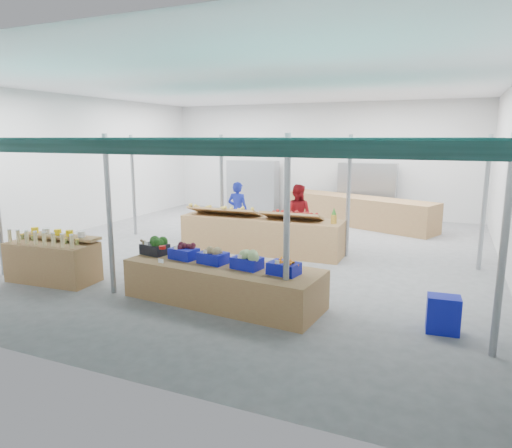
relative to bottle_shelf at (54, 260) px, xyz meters
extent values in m
plane|color=slate|center=(2.62, 3.89, -0.44)|extent=(13.00, 13.00, 0.00)
plane|color=silver|center=(2.62, 3.89, 3.76)|extent=(13.00, 13.00, 0.00)
plane|color=silver|center=(2.62, 10.39, 1.66)|extent=(12.00, 0.00, 12.00)
plane|color=silver|center=(-3.38, 3.89, 1.66)|extent=(0.00, 13.00, 13.00)
cylinder|color=gray|center=(-1.38, 4.39, 1.06)|extent=(0.10, 0.10, 3.00)
cylinder|color=gray|center=(1.62, -0.11, 1.06)|extent=(0.10, 0.10, 3.00)
cylinder|color=gray|center=(1.62, 4.39, 1.06)|extent=(0.10, 0.10, 3.00)
cylinder|color=gray|center=(5.12, -0.11, 1.06)|extent=(0.10, 0.10, 3.00)
cylinder|color=gray|center=(5.12, 4.39, 1.06)|extent=(0.10, 0.10, 3.00)
cylinder|color=gray|center=(8.12, -0.11, 1.06)|extent=(0.10, 0.10, 3.00)
cylinder|color=gray|center=(8.12, 4.39, 1.06)|extent=(0.10, 0.10, 3.00)
cylinder|color=gray|center=(3.37, -0.11, 2.41)|extent=(10.00, 0.06, 0.06)
cylinder|color=gray|center=(3.37, 4.39, 2.41)|extent=(10.00, 0.06, 0.06)
cube|color=black|center=(3.37, -0.76, 2.34)|extent=(9.50, 1.28, 0.30)
cube|color=black|center=(3.37, 0.54, 2.34)|extent=(9.50, 1.28, 0.30)
cube|color=black|center=(3.37, 3.74, 2.34)|extent=(9.50, 1.28, 0.30)
cube|color=black|center=(3.37, 5.04, 2.34)|extent=(9.50, 1.28, 0.30)
cube|color=#B23F33|center=(0.12, 9.89, 0.56)|extent=(2.00, 0.50, 2.00)
cube|color=#B23F33|center=(4.62, 9.89, 0.56)|extent=(2.00, 0.50, 2.00)
cube|color=brown|center=(0.00, -0.04, -0.04)|extent=(1.89, 0.94, 0.82)
cube|color=#997247|center=(-0.01, 0.22, 0.45)|extent=(1.85, 0.48, 0.06)
cube|color=brown|center=(3.78, 0.26, -0.09)|extent=(3.69, 1.51, 0.70)
cube|color=brown|center=(3.00, 3.92, 0.01)|extent=(4.22, 1.06, 0.90)
cube|color=brown|center=(4.53, 8.57, 0.04)|extent=(5.42, 2.98, 0.97)
cube|color=#0E15A0|center=(7.46, 0.44, -0.16)|extent=(0.51, 0.38, 0.58)
imported|color=#1B28B3|center=(1.80, 5.02, 0.40)|extent=(0.62, 0.41, 1.68)
imported|color=maroon|center=(3.60, 5.02, 0.40)|extent=(0.83, 0.65, 1.68)
cube|color=black|center=(2.24, 0.39, 0.36)|extent=(0.55, 0.43, 0.20)
cube|color=white|center=(2.20, 0.18, 0.52)|extent=(0.08, 0.02, 0.06)
cube|color=#0E15A0|center=(2.94, 0.33, 0.36)|extent=(0.55, 0.43, 0.20)
cube|color=white|center=(2.90, 0.12, 0.52)|extent=(0.08, 0.02, 0.06)
cube|color=#0E15A0|center=(3.58, 0.28, 0.36)|extent=(0.55, 0.43, 0.20)
cube|color=white|center=(3.55, 0.06, 0.52)|extent=(0.08, 0.02, 0.06)
cube|color=#0E15A0|center=(4.28, 0.22, 0.36)|extent=(0.55, 0.43, 0.20)
cube|color=white|center=(4.24, 0.00, 0.52)|extent=(0.08, 0.02, 0.06)
cube|color=#0E15A0|center=(4.98, 0.16, 0.36)|extent=(0.55, 0.43, 0.20)
cube|color=white|center=(4.94, -0.06, 0.52)|extent=(0.08, 0.02, 0.06)
sphere|color=brown|center=(2.08, 0.29, 0.50)|extent=(0.09, 0.09, 0.09)
sphere|color=brown|center=(2.03, 0.27, 0.54)|extent=(0.06, 0.06, 0.06)
cylinder|color=#B40F0C|center=(3.01, -0.45, 0.66)|extent=(0.12, 0.12, 0.05)
cube|color=white|center=(3.01, -0.51, 0.44)|extent=(0.10, 0.01, 0.07)
cube|color=#997247|center=(2.00, 3.80, 0.58)|extent=(1.92, 0.73, 0.26)
cube|color=#997247|center=(3.85, 3.83, 0.58)|extent=(1.52, 0.72, 0.26)
cylinder|color=#8C6019|center=(4.90, 3.85, 0.57)|extent=(0.14, 0.14, 0.22)
cone|color=#26661E|center=(4.90, 3.85, 0.76)|extent=(0.12, 0.12, 0.18)
camera|label=1|loc=(7.45, -6.70, 2.49)|focal=32.00mm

